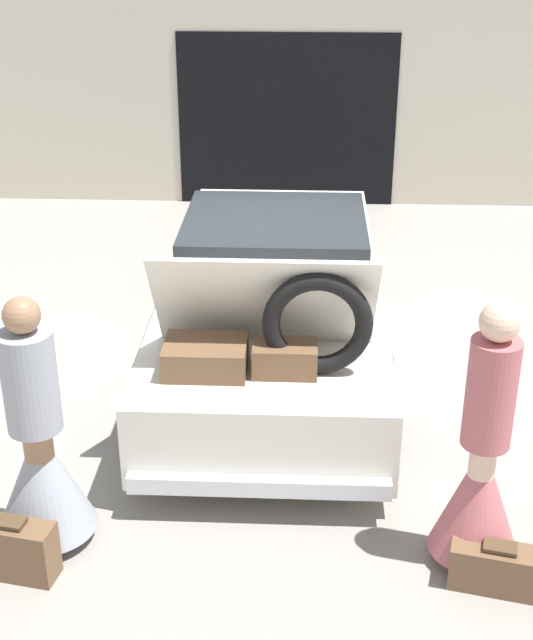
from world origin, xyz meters
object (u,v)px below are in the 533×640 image
object	(u,v)px
person_right	(481,474)
suitcase_beside_left_person	(14,549)
car	(273,296)
person_left	(40,458)
suitcase_beside_right_person	(497,568)

from	to	relation	value
person_right	suitcase_beside_left_person	distance (m)	2.81
car	person_left	xyz separation A→B (m)	(-1.33, -2.59, 0.03)
car	person_left	world-z (taller)	person_left
car	suitcase_beside_right_person	distance (m)	3.29
person_left	suitcase_beside_right_person	size ratio (longest dim) A/B	2.88
car	suitcase_beside_right_person	xyz separation A→B (m)	(1.43, -2.94, -0.42)
suitcase_beside_left_person	suitcase_beside_right_person	size ratio (longest dim) A/B	0.93
person_right	car	bearing A→B (deg)	37.47
car	person_left	distance (m)	2.91
person_right	suitcase_beside_right_person	size ratio (longest dim) A/B	3.00
suitcase_beside_left_person	person_left	bearing A→B (deg)	74.29
suitcase_beside_left_person	suitcase_beside_right_person	xyz separation A→B (m)	(2.87, 0.01, -0.04)
car	person_right	xyz separation A→B (m)	(1.33, -2.68, 0.07)
person_left	person_right	xyz separation A→B (m)	(2.66, -0.09, 0.04)
person_right	suitcase_beside_left_person	size ratio (longest dim) A/B	3.21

